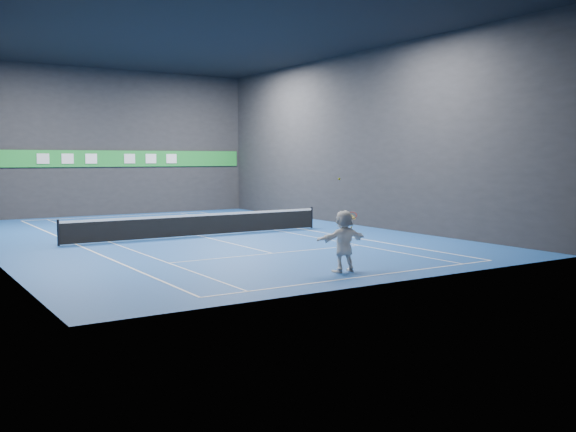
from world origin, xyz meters
TOP-DOWN VIEW (x-y plane):
  - ground at (0.00, 0.00)m, footprint 26.00×26.00m
  - ceiling at (0.00, 0.00)m, footprint 26.00×26.00m
  - wall_back at (0.00, 13.00)m, footprint 18.00×0.10m
  - wall_front at (0.00, -13.00)m, footprint 18.00×0.10m
  - wall_right at (9.00, 0.00)m, footprint 0.10×26.00m
  - baseline_near at (0.00, -11.89)m, footprint 10.98×0.08m
  - baseline_far at (0.00, 11.89)m, footprint 10.98×0.08m
  - sideline_doubles_left at (-5.49, 0.00)m, footprint 0.08×23.78m
  - sideline_doubles_right at (5.49, 0.00)m, footprint 0.08×23.78m
  - sideline_singles_left at (-4.11, 0.00)m, footprint 0.06×23.78m
  - sideline_singles_right at (4.11, 0.00)m, footprint 0.06×23.78m
  - service_line_near at (0.00, -6.40)m, footprint 8.23×0.06m
  - service_line_far at (0.00, 6.40)m, footprint 8.23×0.06m
  - center_service_line at (0.00, 0.00)m, footprint 0.06×12.80m
  - player at (-0.16, -10.90)m, footprint 1.79×0.59m
  - tennis_ball at (-0.30, -10.83)m, footprint 0.07×0.07m
  - tennis_net at (0.00, 0.00)m, footprint 12.50×0.10m
  - sponsor_banner at (0.00, 12.93)m, footprint 17.64×0.11m
  - tennis_racket at (0.18, -10.86)m, footprint 0.42×0.36m

SIDE VIEW (x-z plane):
  - ground at x=0.00m, z-range 0.00..0.00m
  - baseline_near at x=0.00m, z-range 0.00..0.01m
  - baseline_far at x=0.00m, z-range 0.00..0.01m
  - sideline_doubles_left at x=-5.49m, z-range 0.00..0.01m
  - sideline_doubles_right at x=5.49m, z-range 0.00..0.01m
  - sideline_singles_left at x=-4.11m, z-range 0.00..0.01m
  - sideline_singles_right at x=4.11m, z-range 0.00..0.01m
  - service_line_near at x=0.00m, z-range 0.00..0.01m
  - service_line_far at x=0.00m, z-range 0.00..0.01m
  - center_service_line at x=0.00m, z-range 0.00..0.01m
  - tennis_net at x=0.00m, z-range 0.00..1.07m
  - player at x=-0.16m, z-range 0.00..1.93m
  - tennis_racket at x=0.18m, z-range 1.34..2.03m
  - tennis_ball at x=-0.30m, z-range 2.85..2.92m
  - sponsor_banner at x=0.00m, z-range 3.00..4.00m
  - wall_back at x=0.00m, z-range 0.00..9.00m
  - wall_front at x=0.00m, z-range 0.00..9.00m
  - wall_right at x=9.00m, z-range 0.00..9.00m
  - ceiling at x=0.00m, z-range 9.00..9.00m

